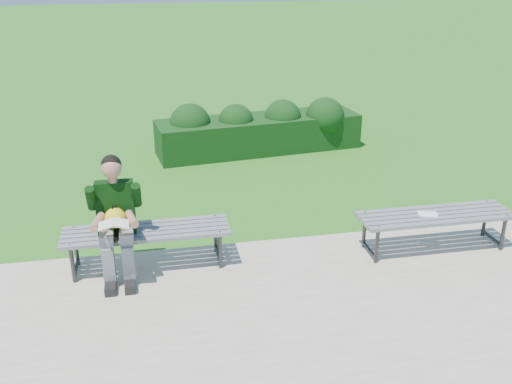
# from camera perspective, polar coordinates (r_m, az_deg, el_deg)

# --- Properties ---
(ground) EXTENTS (80.00, 80.00, 0.00)m
(ground) POSITION_cam_1_polar(r_m,az_deg,el_deg) (6.98, 1.15, -4.97)
(ground) COLOR #1E6E18
(ground) RESTS_ON ground
(walkway) EXTENTS (30.00, 3.50, 0.02)m
(walkway) POSITION_cam_1_polar(r_m,az_deg,el_deg) (5.52, 5.09, -13.08)
(walkway) COLOR beige
(walkway) RESTS_ON ground
(hedge) EXTENTS (3.68, 1.34, 0.92)m
(hedge) POSITION_cam_1_polar(r_m,az_deg,el_deg) (10.13, 0.31, 6.35)
(hedge) COLOR #0F3A13
(hedge) RESTS_ON ground
(bench_left) EXTENTS (1.80, 0.50, 0.46)m
(bench_left) POSITION_cam_1_polar(r_m,az_deg,el_deg) (6.34, -10.89, -4.17)
(bench_left) COLOR gray
(bench_left) RESTS_ON walkway
(bench_right) EXTENTS (1.80, 0.50, 0.46)m
(bench_right) POSITION_cam_1_polar(r_m,az_deg,el_deg) (6.92, 17.49, -2.49)
(bench_right) COLOR gray
(bench_right) RESTS_ON walkway
(seated_boy) EXTENTS (0.56, 0.76, 1.31)m
(seated_boy) POSITION_cam_1_polar(r_m,az_deg,el_deg) (6.14, -13.87, -2.25)
(seated_boy) COLOR gray
(seated_boy) RESTS_ON walkway
(paper_sheet) EXTENTS (0.26, 0.22, 0.01)m
(paper_sheet) POSITION_cam_1_polar(r_m,az_deg,el_deg) (6.85, 16.80, -2.13)
(paper_sheet) COLOR white
(paper_sheet) RESTS_ON bench_right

